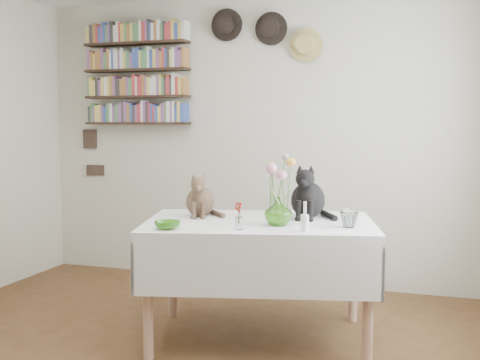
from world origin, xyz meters
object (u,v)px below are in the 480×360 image
(tabby_cat, at_px, (200,194))
(black_cat, at_px, (308,190))
(dining_table, at_px, (259,250))
(flower_vase, at_px, (278,211))
(bookshelf_unit, at_px, (137,74))

(tabby_cat, distance_m, black_cat, 0.73)
(dining_table, xyz_separation_m, tabby_cat, (-0.44, 0.07, 0.34))
(dining_table, relative_size, flower_vase, 9.23)
(flower_vase, distance_m, bookshelf_unit, 2.41)
(black_cat, relative_size, flower_vase, 2.07)
(tabby_cat, relative_size, black_cat, 0.83)
(black_cat, bearing_deg, bookshelf_unit, 146.70)
(dining_table, xyz_separation_m, bookshelf_unit, (-1.54, 1.29, 1.26))
(dining_table, height_order, bookshelf_unit, bookshelf_unit)
(black_cat, height_order, flower_vase, black_cat)
(tabby_cat, xyz_separation_m, flower_vase, (0.59, -0.19, -0.06))
(tabby_cat, bearing_deg, bookshelf_unit, 115.54)
(flower_vase, relative_size, bookshelf_unit, 0.18)
(flower_vase, bearing_deg, black_cat, 72.08)
(dining_table, bearing_deg, black_cat, 40.57)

